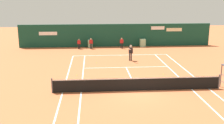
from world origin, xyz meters
TOP-DOWN VIEW (x-y plane):
  - ground_plane at (-0.00, 0.58)m, footprint 80.00×80.00m
  - tennis_net at (0.00, 0.00)m, footprint 12.10×0.10m
  - sponsor_back_wall at (0.02, 16.97)m, footprint 25.00×1.02m
  - player_on_baseline at (0.79, 9.01)m, footprint 0.50×0.75m
  - ball_kid_left_post at (-3.29, 15.58)m, footprint 0.45×0.19m
  - ball_kid_centre_post at (0.59, 15.58)m, footprint 0.45×0.21m
  - ball_kid_right_post at (-4.79, 15.58)m, footprint 0.42×0.20m
  - tennis_ball_near_service_line at (2.90, 3.81)m, footprint 0.07×0.07m
  - tennis_ball_mid_court at (-4.50, 4.08)m, footprint 0.07×0.07m
  - tennis_ball_by_sideline at (-2.74, 8.30)m, footprint 0.07×0.07m

SIDE VIEW (x-z plane):
  - ground_plane at x=0.00m, z-range 0.00..0.01m
  - tennis_ball_near_service_line at x=2.90m, z-range 0.00..0.07m
  - tennis_ball_mid_court at x=-4.50m, z-range 0.00..0.07m
  - tennis_ball_by_sideline at x=-2.74m, z-range 0.00..0.07m
  - tennis_net at x=0.00m, z-range -0.02..1.05m
  - ball_kid_right_post at x=-4.79m, z-range 0.10..1.37m
  - ball_kid_left_post at x=-3.29m, z-range 0.10..1.45m
  - ball_kid_centre_post at x=0.59m, z-range 0.10..1.47m
  - player_on_baseline at x=0.79m, z-range 0.04..1.83m
  - sponsor_back_wall at x=0.02m, z-range -0.04..2.90m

